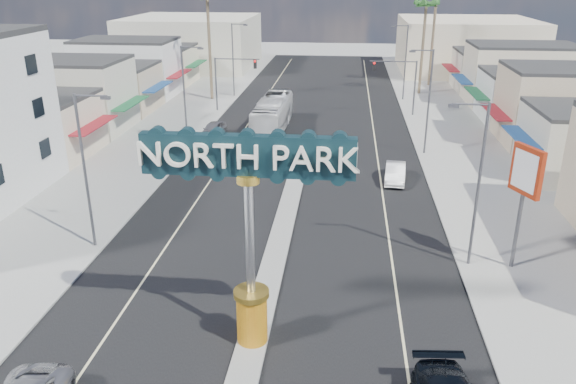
% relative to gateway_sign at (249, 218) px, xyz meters
% --- Properties ---
extents(ground, '(160.00, 160.00, 0.00)m').
position_rel_gateway_sign_xyz_m(ground, '(0.00, 28.02, -5.93)').
color(ground, gray).
rests_on(ground, ground).
extents(road, '(20.00, 120.00, 0.01)m').
position_rel_gateway_sign_xyz_m(road, '(0.00, 28.02, -5.92)').
color(road, black).
rests_on(road, ground).
extents(median_island, '(1.30, 30.00, 0.16)m').
position_rel_gateway_sign_xyz_m(median_island, '(0.00, 12.02, -5.85)').
color(median_island, gray).
rests_on(median_island, ground).
extents(sidewalk_left, '(8.00, 120.00, 0.12)m').
position_rel_gateway_sign_xyz_m(sidewalk_left, '(-14.00, 28.02, -5.87)').
color(sidewalk_left, gray).
rests_on(sidewalk_left, ground).
extents(sidewalk_right, '(8.00, 120.00, 0.12)m').
position_rel_gateway_sign_xyz_m(sidewalk_right, '(14.00, 28.02, -5.87)').
color(sidewalk_right, gray).
rests_on(sidewalk_right, ground).
extents(storefront_row_left, '(12.00, 42.00, 6.00)m').
position_rel_gateway_sign_xyz_m(storefront_row_left, '(-24.00, 41.02, -2.93)').
color(storefront_row_left, beige).
rests_on(storefront_row_left, ground).
extents(storefront_row_right, '(12.00, 42.00, 6.00)m').
position_rel_gateway_sign_xyz_m(storefront_row_right, '(24.00, 41.02, -2.93)').
color(storefront_row_right, '#B7B29E').
rests_on(storefront_row_right, ground).
extents(backdrop_far_left, '(20.00, 20.00, 8.00)m').
position_rel_gateway_sign_xyz_m(backdrop_far_left, '(-22.00, 73.02, -1.93)').
color(backdrop_far_left, '#B7B29E').
rests_on(backdrop_far_left, ground).
extents(backdrop_far_right, '(20.00, 20.00, 8.00)m').
position_rel_gateway_sign_xyz_m(backdrop_far_right, '(22.00, 73.02, -1.93)').
color(backdrop_far_right, beige).
rests_on(backdrop_far_right, ground).
extents(gateway_sign, '(8.20, 1.50, 9.15)m').
position_rel_gateway_sign_xyz_m(gateway_sign, '(0.00, 0.00, 0.00)').
color(gateway_sign, '#CD6A0F').
rests_on(gateway_sign, median_island).
extents(traffic_signal_left, '(5.09, 0.45, 6.00)m').
position_rel_gateway_sign_xyz_m(traffic_signal_left, '(-9.18, 42.02, -1.65)').
color(traffic_signal_left, '#47474C').
rests_on(traffic_signal_left, ground).
extents(traffic_signal_right, '(5.09, 0.45, 6.00)m').
position_rel_gateway_sign_xyz_m(traffic_signal_right, '(9.18, 42.02, -1.65)').
color(traffic_signal_right, '#47474C').
rests_on(traffic_signal_right, ground).
extents(streetlight_l_near, '(2.03, 0.22, 9.00)m').
position_rel_gateway_sign_xyz_m(streetlight_l_near, '(-10.43, 8.02, -0.86)').
color(streetlight_l_near, '#47474C').
rests_on(streetlight_l_near, ground).
extents(streetlight_l_mid, '(2.03, 0.22, 9.00)m').
position_rel_gateway_sign_xyz_m(streetlight_l_mid, '(-10.43, 28.02, -0.86)').
color(streetlight_l_mid, '#47474C').
rests_on(streetlight_l_mid, ground).
extents(streetlight_l_far, '(2.03, 0.22, 9.00)m').
position_rel_gateway_sign_xyz_m(streetlight_l_far, '(-10.43, 50.02, -0.86)').
color(streetlight_l_far, '#47474C').
rests_on(streetlight_l_far, ground).
extents(streetlight_r_near, '(2.03, 0.22, 9.00)m').
position_rel_gateway_sign_xyz_m(streetlight_r_near, '(10.43, 8.02, -0.86)').
color(streetlight_r_near, '#47474C').
rests_on(streetlight_r_near, ground).
extents(streetlight_r_mid, '(2.03, 0.22, 9.00)m').
position_rel_gateway_sign_xyz_m(streetlight_r_mid, '(10.43, 28.02, -0.86)').
color(streetlight_r_mid, '#47474C').
rests_on(streetlight_r_mid, ground).
extents(streetlight_r_far, '(2.03, 0.22, 9.00)m').
position_rel_gateway_sign_xyz_m(streetlight_r_far, '(10.43, 50.02, -0.86)').
color(streetlight_r_far, '#47474C').
rests_on(streetlight_r_far, ground).
extents(palm_left_far, '(2.60, 2.60, 13.10)m').
position_rel_gateway_sign_xyz_m(palm_left_far, '(-13.00, 48.02, 5.57)').
color(palm_left_far, brown).
rests_on(palm_left_far, ground).
extents(palm_right_mid, '(2.60, 2.60, 12.10)m').
position_rel_gateway_sign_xyz_m(palm_right_mid, '(13.00, 54.02, 4.67)').
color(palm_right_mid, brown).
rests_on(palm_right_mid, ground).
extents(car_parked_left, '(2.21, 4.39, 1.43)m').
position_rel_gateway_sign_xyz_m(car_parked_left, '(-9.00, 31.51, -5.21)').
color(car_parked_left, slate).
rests_on(car_parked_left, ground).
extents(car_parked_right, '(1.83, 4.28, 1.37)m').
position_rel_gateway_sign_xyz_m(car_parked_right, '(7.56, 20.89, -5.24)').
color(car_parked_right, white).
rests_on(car_parked_right, ground).
extents(city_bus, '(2.97, 11.57, 3.21)m').
position_rel_gateway_sign_xyz_m(city_bus, '(-3.64, 34.74, -4.32)').
color(city_bus, silver).
rests_on(city_bus, ground).
extents(bank_pylon_sign, '(1.10, 2.02, 6.73)m').
position_rel_gateway_sign_xyz_m(bank_pylon_sign, '(12.84, 7.94, -0.72)').
color(bank_pylon_sign, '#47474C').
rests_on(bank_pylon_sign, sidewalk_right).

